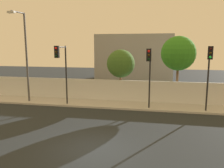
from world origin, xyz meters
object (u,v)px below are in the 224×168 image
object	(u,v)px
street_lamp_curbside	(25,51)
roadside_tree_leftmost	(121,64)
traffic_light_left	(209,65)
traffic_light_center	(149,66)
traffic_light_right	(61,62)
roadside_tree_midleft	(178,53)

from	to	relation	value
street_lamp_curbside	roadside_tree_leftmost	xyz separation A→B (m)	(7.66, 2.86, -1.16)
traffic_light_left	traffic_light_center	distance (m)	4.15
traffic_light_center	roadside_tree_leftmost	bearing A→B (deg)	128.07
traffic_light_right	roadside_tree_leftmost	world-z (taller)	traffic_light_right
traffic_light_left	roadside_tree_midleft	distance (m)	3.84
traffic_light_left	roadside_tree_leftmost	world-z (taller)	traffic_light_left
traffic_light_center	street_lamp_curbside	xyz separation A→B (m)	(-10.31, 0.53, 1.00)
roadside_tree_midleft	traffic_light_right	bearing A→B (deg)	-158.28
traffic_light_center	street_lamp_curbside	distance (m)	10.37
traffic_light_center	street_lamp_curbside	bearing A→B (deg)	177.08
roadside_tree_midleft	traffic_light_center	bearing A→B (deg)	-124.18
traffic_light_center	traffic_light_left	bearing A→B (deg)	1.14
traffic_light_center	roadside_tree_leftmost	size ratio (longest dim) A/B	0.99
traffic_light_right	roadside_tree_leftmost	size ratio (longest dim) A/B	1.04
roadside_tree_leftmost	traffic_light_center	bearing A→B (deg)	-51.93
traffic_light_right	street_lamp_curbside	bearing A→B (deg)	168.10
traffic_light_left	roadside_tree_midleft	size ratio (longest dim) A/B	0.82
street_lamp_curbside	roadside_tree_midleft	distance (m)	12.93
roadside_tree_leftmost	roadside_tree_midleft	size ratio (longest dim) A/B	0.80
traffic_light_left	traffic_light_right	world-z (taller)	traffic_light_right
street_lamp_curbside	roadside_tree_midleft	xyz separation A→B (m)	(12.61, 2.86, -0.22)
traffic_light_left	street_lamp_curbside	size ratio (longest dim) A/B	0.64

